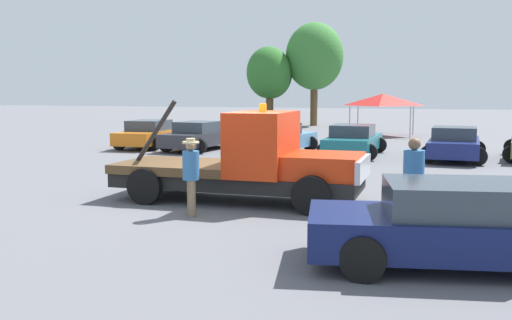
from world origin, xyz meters
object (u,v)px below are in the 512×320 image
tow_truck (252,164)px  parked_car_teal (353,141)px  parked_car_skyblue (278,139)px  traffic_cone (183,170)px  foreground_car (468,226)px  parked_car_orange (151,134)px  person_at_hood (191,170)px  person_near_truck (413,177)px  tree_right (314,57)px  parked_car_navy (454,144)px  tree_center (269,73)px  tree_left (271,74)px  parked_car_charcoal (200,136)px  canopy_tent_red (383,100)px

tow_truck → parked_car_teal: (0.89, 10.97, -0.30)m
parked_car_skyblue → traffic_cone: (-0.88, -7.85, -0.40)m
foreground_car → parked_car_orange: bearing=120.7°
foreground_car → parked_car_teal: (-3.97, 14.96, -0.00)m
tow_truck → person_at_hood: tow_truck is taller
person_near_truck → tree_right: size_ratio=0.22×
parked_car_navy → tree_center: (-13.50, 19.26, 3.52)m
person_near_truck → tree_left: 35.48m
foreground_car → traffic_cone: 10.76m
person_near_truck → parked_car_charcoal: bearing=-87.5°
tow_truck → parked_car_teal: bearing=85.0°
person_near_truck → tree_left: (-12.71, 32.98, 3.05)m
tree_left → tree_right: 3.74m
parked_car_teal → person_at_hood: bearing=173.8°
parked_car_orange → tree_right: size_ratio=0.61×
foreground_car → parked_car_skyblue: bearing=105.2°
person_near_truck → tree_center: tree_center is taller
canopy_tent_red → traffic_cone: (-4.26, -19.57, -1.97)m
person_near_truck → parked_car_teal: (-3.04, 12.73, -0.41)m
parked_car_orange → tow_truck: bearing=-145.1°
tree_right → traffic_cone: tree_right is taller
parked_car_charcoal → parked_car_teal: (7.22, -0.31, 0.00)m
person_at_hood → canopy_tent_red: 24.59m
parked_car_charcoal → traffic_cone: 8.82m
tree_center → traffic_cone: size_ratio=11.31×
foreground_car → tree_left: tree_left is taller
foreground_car → canopy_tent_red: bearing=87.4°
tree_right → traffic_cone: size_ratio=14.79×
foreground_car → parked_car_charcoal: 18.93m
parked_car_teal → parked_car_navy: (4.04, -0.29, -0.00)m
parked_car_orange → tree_left: 19.80m
person_near_truck → parked_car_navy: size_ratio=0.41×
person_near_truck → tree_center: size_ratio=0.29×
person_at_hood → tree_center: (-7.82, 31.85, 3.16)m
parked_car_orange → parked_car_charcoal: 2.83m
parked_car_charcoal → tree_center: bearing=13.6°
person_near_truck → parked_car_orange: bearing=-81.6°
foreground_car → parked_car_skyblue: 16.54m
foreground_car → person_near_truck: 2.45m
person_at_hood → parked_car_skyblue: person_at_hood is taller
foreground_car → person_near_truck: bearing=101.6°
person_at_hood → canopy_tent_red: bearing=50.3°
person_near_truck → parked_car_skyblue: size_ratio=0.37×
tow_truck → foreground_car: bearing=-39.8°
parked_car_skyblue → parked_car_teal: same height
tree_right → person_at_hood: bearing=-82.3°
parked_car_skyblue → canopy_tent_red: canopy_tent_red is taller
parked_car_orange → tree_center: bearing=-4.7°
tow_truck → person_near_truck: 4.31m
parked_car_charcoal → traffic_cone: bearing=-153.2°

